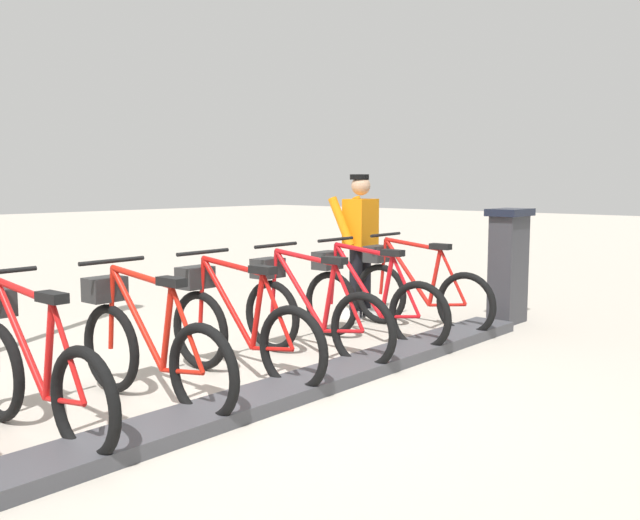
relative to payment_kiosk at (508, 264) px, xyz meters
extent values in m
plane|color=#BDB2A3|center=(-0.05, 3.74, -0.67)|extent=(60.00, 60.00, 0.00)
cube|color=#47474C|center=(-0.05, 3.74, -0.62)|extent=(0.44, 6.71, 0.10)
cube|color=#38383D|center=(0.00, 0.00, -0.07)|extent=(0.28, 0.44, 1.20)
cube|color=#194C8C|center=(0.15, 0.00, 0.28)|extent=(0.03, 0.30, 0.40)
cube|color=black|center=(0.00, 0.00, 0.57)|extent=(0.36, 0.52, 0.08)
torus|color=black|center=(-0.03, 0.97, -0.33)|extent=(0.67, 0.09, 0.67)
torus|color=black|center=(1.02, 1.00, -0.33)|extent=(0.67, 0.09, 0.67)
cylinder|color=red|center=(0.68, 0.99, -0.05)|extent=(0.60, 0.06, 0.70)
cylinder|color=red|center=(0.34, 0.98, -0.09)|extent=(0.16, 0.05, 0.61)
cylinder|color=red|center=(0.62, 0.99, 0.25)|extent=(0.69, 0.07, 0.11)
cylinder|color=red|center=(0.18, 0.97, -0.36)|extent=(0.43, 0.05, 0.09)
cylinder|color=red|center=(0.12, 0.97, -0.06)|extent=(0.33, 0.04, 0.56)
cylinder|color=red|center=(0.99, 1.00, -0.02)|extent=(0.10, 0.04, 0.62)
cube|color=black|center=(0.28, 0.98, 0.24)|extent=(0.22, 0.11, 0.06)
cylinder|color=black|center=(0.96, 1.00, 0.33)|extent=(0.05, 0.54, 0.03)
cube|color=#2D2D2D|center=(1.07, 1.00, 0.11)|extent=(0.21, 0.29, 0.18)
torus|color=black|center=(-0.03, 1.81, -0.33)|extent=(0.67, 0.09, 0.67)
torus|color=black|center=(1.02, 1.84, -0.33)|extent=(0.67, 0.09, 0.67)
cylinder|color=red|center=(0.68, 1.83, -0.05)|extent=(0.60, 0.06, 0.70)
cylinder|color=red|center=(0.34, 1.82, -0.09)|extent=(0.16, 0.05, 0.61)
cylinder|color=red|center=(0.62, 1.83, 0.25)|extent=(0.69, 0.07, 0.11)
cylinder|color=red|center=(0.18, 1.82, -0.36)|extent=(0.43, 0.05, 0.09)
cylinder|color=red|center=(0.12, 1.81, -0.06)|extent=(0.33, 0.04, 0.56)
cylinder|color=red|center=(0.99, 1.84, -0.02)|extent=(0.10, 0.04, 0.62)
cube|color=black|center=(0.28, 1.82, 0.24)|extent=(0.22, 0.11, 0.06)
cylinder|color=black|center=(0.96, 1.84, 0.33)|extent=(0.05, 0.54, 0.03)
cube|color=#2D2D2D|center=(1.07, 1.84, 0.11)|extent=(0.21, 0.29, 0.18)
torus|color=black|center=(-0.03, 2.65, -0.33)|extent=(0.67, 0.09, 0.67)
torus|color=black|center=(1.02, 2.69, -0.33)|extent=(0.67, 0.09, 0.67)
cylinder|color=red|center=(0.68, 2.68, -0.05)|extent=(0.60, 0.06, 0.70)
cylinder|color=red|center=(0.34, 2.67, -0.09)|extent=(0.16, 0.05, 0.61)
cylinder|color=red|center=(0.62, 2.67, 0.25)|extent=(0.69, 0.07, 0.11)
cylinder|color=red|center=(0.18, 2.66, -0.36)|extent=(0.43, 0.05, 0.09)
cylinder|color=red|center=(0.12, 2.66, -0.06)|extent=(0.33, 0.04, 0.56)
cylinder|color=red|center=(0.99, 2.69, -0.02)|extent=(0.10, 0.04, 0.62)
cube|color=black|center=(0.28, 2.66, 0.24)|extent=(0.22, 0.11, 0.06)
cylinder|color=black|center=(0.96, 2.69, 0.33)|extent=(0.05, 0.54, 0.03)
cube|color=#2D2D2D|center=(1.07, 2.69, 0.11)|extent=(0.21, 0.29, 0.18)
torus|color=black|center=(-0.03, 3.50, -0.33)|extent=(0.67, 0.09, 0.67)
torus|color=black|center=(1.02, 3.53, -0.33)|extent=(0.67, 0.09, 0.67)
cylinder|color=red|center=(0.68, 3.52, -0.05)|extent=(0.60, 0.06, 0.70)
cylinder|color=red|center=(0.34, 3.51, -0.09)|extent=(0.16, 0.05, 0.61)
cylinder|color=red|center=(0.62, 3.52, 0.25)|extent=(0.69, 0.07, 0.11)
cylinder|color=red|center=(0.18, 3.50, -0.36)|extent=(0.43, 0.05, 0.09)
cylinder|color=red|center=(0.12, 3.50, -0.06)|extent=(0.33, 0.04, 0.56)
cylinder|color=red|center=(0.99, 3.53, -0.02)|extent=(0.10, 0.04, 0.62)
cube|color=black|center=(0.28, 3.51, 0.24)|extent=(0.22, 0.11, 0.06)
cylinder|color=black|center=(0.96, 3.53, 0.33)|extent=(0.05, 0.54, 0.03)
cube|color=#2D2D2D|center=(1.07, 3.53, 0.11)|extent=(0.21, 0.29, 0.18)
torus|color=black|center=(-0.03, 4.34, -0.33)|extent=(0.67, 0.09, 0.67)
torus|color=black|center=(1.02, 4.37, -0.33)|extent=(0.67, 0.09, 0.67)
cylinder|color=red|center=(0.68, 4.36, -0.05)|extent=(0.60, 0.06, 0.70)
cylinder|color=red|center=(0.34, 4.35, -0.09)|extent=(0.16, 0.05, 0.61)
cylinder|color=red|center=(0.62, 4.36, 0.25)|extent=(0.69, 0.07, 0.11)
cylinder|color=red|center=(0.18, 4.35, -0.36)|extent=(0.43, 0.05, 0.09)
cylinder|color=red|center=(0.12, 4.35, -0.06)|extent=(0.33, 0.04, 0.56)
cylinder|color=red|center=(0.99, 4.37, -0.02)|extent=(0.10, 0.04, 0.62)
cube|color=black|center=(0.28, 4.35, 0.24)|extent=(0.22, 0.11, 0.06)
cylinder|color=black|center=(0.96, 4.37, 0.33)|extent=(0.05, 0.54, 0.03)
cube|color=#2D2D2D|center=(1.07, 4.38, 0.11)|extent=(0.21, 0.29, 0.18)
torus|color=black|center=(-0.03, 5.18, -0.33)|extent=(0.67, 0.09, 0.67)
cylinder|color=red|center=(0.68, 5.21, -0.05)|extent=(0.60, 0.06, 0.70)
cylinder|color=red|center=(0.34, 5.20, -0.09)|extent=(0.16, 0.05, 0.61)
cylinder|color=red|center=(0.62, 5.21, 0.25)|extent=(0.69, 0.07, 0.11)
cylinder|color=red|center=(0.18, 5.19, -0.36)|extent=(0.43, 0.05, 0.09)
cylinder|color=red|center=(0.12, 5.19, -0.06)|extent=(0.33, 0.04, 0.56)
cube|color=black|center=(0.28, 5.19, 0.24)|extent=(0.22, 0.11, 0.06)
cube|color=white|center=(1.46, 0.99, -0.62)|extent=(0.27, 0.14, 0.10)
cube|color=white|center=(1.37, 0.75, -0.62)|extent=(0.27, 0.14, 0.10)
cylinder|color=black|center=(1.40, 0.97, -0.24)|extent=(0.15, 0.15, 0.82)
cylinder|color=black|center=(1.43, 0.77, -0.24)|extent=(0.15, 0.15, 0.82)
cube|color=orange|center=(1.41, 0.87, 0.43)|extent=(0.31, 0.43, 0.56)
cylinder|color=orange|center=(1.48, 1.14, 0.46)|extent=(0.35, 0.15, 0.57)
cylinder|color=orange|center=(1.55, 0.63, 0.46)|extent=(0.35, 0.15, 0.57)
sphere|color=tan|center=(1.41, 0.87, 0.86)|extent=(0.22, 0.22, 0.22)
cylinder|color=black|center=(1.43, 0.87, 0.96)|extent=(0.22, 0.22, 0.06)
camera|label=1|loc=(-3.52, 7.11, 0.91)|focal=38.80mm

